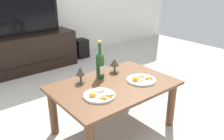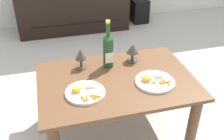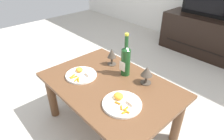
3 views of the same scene
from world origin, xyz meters
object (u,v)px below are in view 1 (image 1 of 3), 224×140
Objects in this scene: wine_bottle at (100,64)px; dinner_plate_left at (99,95)px; goblet_right at (115,63)px; tv_screen at (23,15)px; floor_speaker at (81,48)px; dinner_plate_right at (141,80)px; tv_stand at (28,53)px; dining_table at (114,93)px; goblet_left at (80,72)px.

wine_bottle is 1.40× the size of dinner_plate_left.
goblet_right is 0.50m from dinner_plate_left.
dinner_plate_left is at bearing -95.34° from tv_screen.
floor_speaker is 1.22× the size of dinner_plate_right.
wine_bottle is 0.36m from dinner_plate_left.
wine_bottle reaches higher than floor_speaker.
tv_stand is at bearing 178.79° from floor_speaker.
goblet_right is 0.53× the size of dinner_plate_right.
tv_screen is 4.00× the size of dinner_plate_right.
dining_table is 6.92× the size of goblet_left.
floor_speaker is (0.90, 0.02, -0.11)m from tv_stand.
tv_screen reaches higher than tv_stand.
tv_stand is at bearing 84.66° from dinner_plate_left.
tv_stand is 9.28× the size of goblet_left.
tv_screen is 2.99× the size of wine_bottle.
wine_bottle reaches higher than goblet_left.
dining_table is 0.27m from wine_bottle.
goblet_left is (-0.16, -1.69, -0.25)m from tv_screen.
dinner_plate_right is at bearing -109.91° from floor_speaker.
goblet_right is (0.37, -0.00, -0.01)m from goblet_left.
tv_stand is at bearing 90.00° from tv_screen.
goblet_left is (-0.16, -1.69, 0.28)m from tv_stand.
wine_bottle is 0.19m from goblet_right.
dining_table is 0.33m from goblet_left.
wine_bottle is (0.03, -1.72, -0.22)m from tv_screen.
tv_stand is at bearing 97.47° from dinner_plate_right.
tv_stand is at bearing 91.21° from dining_table.
floor_speaker is 0.91× the size of wine_bottle.
tv_screen is 7.58× the size of goblet_right.
wine_bottle is 2.54× the size of goblet_right.
goblet_right is (-0.68, -1.71, 0.38)m from floor_speaker.
tv_screen reaches higher than wine_bottle.
dinner_plate_left is at bearing -95.34° from tv_stand.
goblet_left is 0.58× the size of dinner_plate_right.
goblet_right is at bearing -82.84° from tv_stand.
goblet_left is 0.52m from dinner_plate_right.
wine_bottle is at bearing -118.90° from floor_speaker.
tv_screen is 6.95× the size of goblet_left.
floor_speaker is 2.31× the size of goblet_right.
floor_speaker is at bearing 1.22° from tv_screen.
goblet_right is (0.17, 0.20, 0.17)m from dining_table.
dining_table is 0.26m from dinner_plate_left.
goblet_left is at bearing 171.89° from wine_bottle.
dinner_plate_left is (-0.21, -0.27, -0.12)m from wine_bottle.
wine_bottle reaches higher than dinner_plate_right.
tv_screen reaches higher than goblet_left.
tv_screen is at bearing -90.00° from tv_stand.
dining_table is at bearing -88.79° from tv_screen.
wine_bottle is at bearing 130.99° from dinner_plate_right.
tv_stand is 1.72m from goblet_left.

